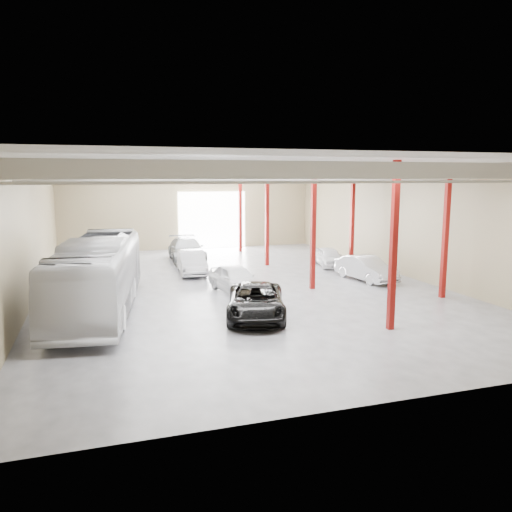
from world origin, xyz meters
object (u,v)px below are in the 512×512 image
car_row_a (235,279)px  car_row_b (192,262)px  coach_bus (99,275)px  car_row_c (187,249)px  car_right_far (329,257)px  black_sedan (256,301)px  car_right_near (366,268)px

car_row_a → car_row_b: (-1.35, 5.97, 0.01)m
coach_bus → car_row_a: size_ratio=2.83×
car_row_c → car_row_a: bearing=-83.7°
car_right_far → car_row_b: bearing=-170.6°
black_sedan → car_row_c: (-0.33, 16.37, 0.10)m
black_sedan → car_right_far: 14.22m
coach_bus → car_row_a: bearing=22.9°
car_row_c → car_right_far: 10.73m
car_row_a → car_row_b: size_ratio=0.96×
car_row_b → car_right_near: (9.87, -5.34, -0.01)m
black_sedan → car_row_b: bearing=111.7°
car_row_c → car_right_far: car_row_c is taller
coach_bus → car_right_far: 17.51m
coach_bus → car_right_far: size_ratio=3.22×
black_sedan → car_row_c: bearing=108.3°
car_row_b → coach_bus: bearing=-123.0°
black_sedan → coach_bus: bearing=170.8°
coach_bus → car_row_c: 14.55m
black_sedan → car_right_far: size_ratio=1.40×
car_row_a → car_right_near: 8.54m
car_row_b → car_right_near: size_ratio=1.02×
coach_bus → car_right_near: coach_bus is taller
car_row_b → car_row_c: size_ratio=0.78×
black_sedan → car_row_b: 11.21m
car_row_b → car_right_near: car_row_b is taller
black_sedan → car_row_a: (0.46, 5.20, -0.00)m
car_row_a → car_row_c: bearing=84.6°
car_right_far → car_row_c: bearing=160.4°
car_row_c → car_row_b: bearing=-93.9°
coach_bus → car_right_far: (15.69, 7.70, -1.09)m
coach_bus → car_row_b: 9.82m
car_row_a → car_right_near: bearing=-5.2°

